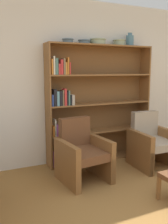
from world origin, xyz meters
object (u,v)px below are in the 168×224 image
(bowl_cream, at_px, (68,41))
(armchair_leather, at_px, (82,153))
(bowl_sage, at_px, (84,42))
(bowl_brass, at_px, (98,41))
(bowl_terracotta, at_px, (119,42))
(bookshelf, at_px, (92,105))
(vase_tall, at_px, (130,40))
(armchair_cushioned, at_px, (152,143))

(bowl_cream, distance_m, armchair_leather, 1.78)
(bowl_sage, xyz_separation_m, armchair_leather, (-0.33, -0.64, -1.66))
(bowl_cream, bearing_deg, bowl_sage, -0.00)
(bowl_brass, distance_m, bowl_terracotta, 0.42)
(bowl_terracotta, bearing_deg, bookshelf, 177.14)
(vase_tall, bearing_deg, bowl_sage, -180.00)
(bowl_sage, distance_m, vase_tall, 0.90)
(bowl_brass, height_order, armchair_cushioned, bowl_brass)
(bowl_cream, xyz_separation_m, vase_tall, (1.18, 0.00, 0.06))
(bowl_brass, xyz_separation_m, bowl_terracotta, (0.42, 0.00, 0.00))
(vase_tall, bearing_deg, bookshelf, 178.00)
(bowl_sage, bearing_deg, bookshelf, 9.32)
(bowl_sage, bearing_deg, bowl_cream, 180.00)
(bowl_cream, bearing_deg, bowl_terracotta, 0.00)
(bowl_sage, xyz_separation_m, vase_tall, (0.90, 0.00, 0.06))
(vase_tall, bearing_deg, bowl_cream, 180.00)
(bookshelf, xyz_separation_m, bowl_cream, (-0.44, -0.03, 1.06))
(bowl_cream, height_order, bowl_sage, bowl_cream)
(bowl_sage, bearing_deg, armchair_cushioned, -33.98)
(bowl_terracotta, distance_m, armchair_leather, 2.06)
(armchair_leather, bearing_deg, bookshelf, -132.02)
(vase_tall, bearing_deg, bowl_terracotta, 180.00)
(bookshelf, distance_m, bowl_sage, 1.07)
(bowl_cream, xyz_separation_m, bowl_brass, (0.54, 0.00, 0.01))
(bowl_brass, distance_m, vase_tall, 0.65)
(vase_tall, bearing_deg, armchair_leather, -152.42)
(bowl_terracotta, bearing_deg, bowl_cream, -180.00)
(bowl_sage, xyz_separation_m, armchair_cushioned, (0.95, -0.64, -1.66))
(bowl_brass, bearing_deg, bowl_terracotta, 0.00)
(armchair_leather, relative_size, armchair_cushioned, 1.00)
(bowl_cream, relative_size, armchair_leather, 0.21)
(bowl_cream, xyz_separation_m, armchair_leather, (-0.05, -0.64, -1.66))
(bowl_sage, bearing_deg, bowl_brass, 0.00)
(bowl_brass, height_order, bowl_terracotta, bowl_terracotta)
(bowl_cream, xyz_separation_m, armchair_cushioned, (1.24, -0.64, -1.66))
(armchair_leather, bearing_deg, bowl_sage, -123.13)
(bookshelf, distance_m, bowl_terracotta, 1.20)
(vase_tall, xyz_separation_m, armchair_cushioned, (0.05, -0.64, -1.72))
(bowl_cream, height_order, armchair_leather, bowl_cream)
(bookshelf, distance_m, armchair_cushioned, 1.20)
(bowl_cream, bearing_deg, vase_tall, 0.00)
(bowl_cream, xyz_separation_m, bowl_sage, (0.29, -0.00, -0.00))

